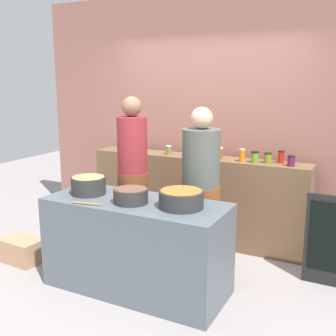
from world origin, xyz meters
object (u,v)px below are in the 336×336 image
Objects in this scene: preserve_jar_4 at (242,155)px; bread_crate at (22,250)px; preserve_jar_1 at (168,150)px; wooden_spoon at (87,204)px; preserve_jar_6 at (268,158)px; cooking_pot_center at (131,196)px; cook_with_tongs at (133,186)px; preserve_jar_3 at (220,153)px; preserve_jar_8 at (291,161)px; preserve_jar_2 at (188,152)px; cooking_pot_right at (181,199)px; cook_in_cap at (200,201)px; chalkboard_sign at (334,241)px; preserve_jar_0 at (125,145)px; preserve_jar_5 at (255,157)px; cooking_pot_left at (88,185)px; preserve_jar_7 at (281,157)px.

preserve_jar_4 is 2.64m from bread_crate.
preserve_jar_1 is 0.40× the size of wooden_spoon.
wooden_spoon is (-1.19, -1.68, -0.23)m from preserve_jar_6.
cook_with_tongs is (-0.39, 0.66, -0.11)m from cooking_pot_center.
preserve_jar_3 reaches higher than preserve_jar_8.
wooden_spoon is (-0.23, -1.65, -0.22)m from preserve_jar_2.
cooking_pot_right is 0.60m from cook_in_cap.
preserve_jar_6 is at bearing -0.49° from preserve_jar_3.
preserve_jar_6 reaches higher than chalkboard_sign.
preserve_jar_0 reaches higher than bread_crate.
preserve_jar_5 is at bearing -0.63° from preserve_jar_2.
preserve_jar_6 is at bearing 54.77° from wooden_spoon.
preserve_jar_6 is at bearing 11.14° from preserve_jar_4.
cooking_pot_left is (-1.65, -1.34, -0.16)m from preserve_jar_8.
preserve_jar_7 reaches higher than bread_crate.
preserve_jar_1 is 1.47m from cooking_pot_center.
preserve_jar_7 is 0.35× the size of cooking_pot_right.
preserve_jar_3 is at bearing 2.81° from preserve_jar_1.
preserve_jar_5 reaches higher than preserve_jar_6.
cooking_pot_left is (-1.39, -1.39, -0.16)m from preserve_jar_6.
cooking_pot_right reaches higher than bread_crate.
cook_with_tongs is at bearing -171.57° from chalkboard_sign.
preserve_jar_4 is 1.27× the size of preserve_jar_6.
preserve_jar_7 is at bearing 23.44° from preserve_jar_5.
preserve_jar_6 is at bearing 32.31° from bread_crate.
preserve_jar_6 is 0.29× the size of cooking_pot_right.
cook_in_cap reaches higher than preserve_jar_1.
preserve_jar_5 is at bearing 179.00° from preserve_jar_8.
cooking_pot_right reaches higher than chalkboard_sign.
preserve_jar_6 reaches higher than preserve_jar_1.
preserve_jar_3 is 0.98× the size of preserve_jar_7.
preserve_jar_7 is 1.83m from cooking_pot_center.
preserve_jar_6 is at bearing 1.97° from preserve_jar_2.
preserve_jar_6 is at bearing 17.50° from preserve_jar_5.
preserve_jar_5 is 0.08× the size of cook_in_cap.
preserve_jar_7 is 0.49× the size of wooden_spoon.
preserve_jar_0 is 0.08× the size of cook_with_tongs.
preserve_jar_0 is 1.30m from preserve_jar_3.
preserve_jar_7 is at bearing 32.14° from bread_crate.
chalkboard_sign is (2.00, -0.46, -0.65)m from preserve_jar_1.
cook_with_tongs reaches higher than bread_crate.
preserve_jar_0 reaches higher than preserve_jar_2.
preserve_jar_2 reaches higher than cooking_pot_center.
preserve_jar_1 is 0.29× the size of cooking_pot_right.
preserve_jar_0 is 1.03m from cook_with_tongs.
cook_in_cap is at bearing 32.51° from cooking_pot_left.
preserve_jar_3 is 0.43× the size of cooking_pot_center.
bread_crate is (-2.01, -1.39, -0.99)m from preserve_jar_4.
cook_with_tongs is (-0.69, -0.80, -0.30)m from preserve_jar_3.
preserve_jar_3 is 0.15× the size of chalkboard_sign.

